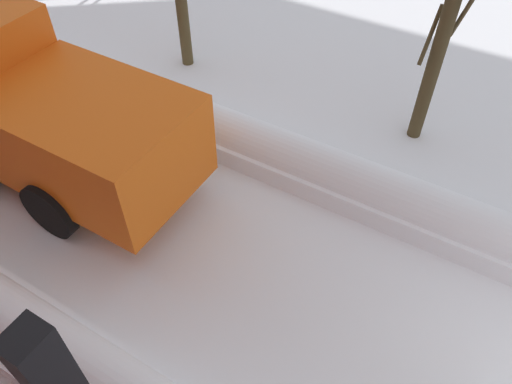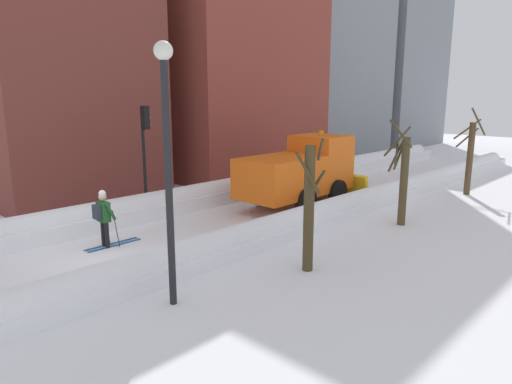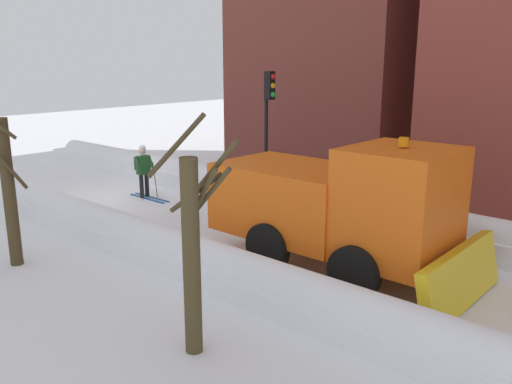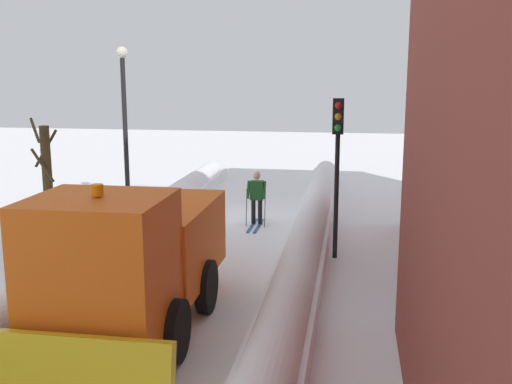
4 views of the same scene
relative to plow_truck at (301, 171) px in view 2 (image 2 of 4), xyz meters
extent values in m
plane|color=white|center=(-0.29, 0.86, -1.48)|extent=(80.00, 80.00, 0.00)
cube|color=white|center=(-2.90, 0.86, -1.20)|extent=(1.10, 36.00, 0.55)
cylinder|color=white|center=(-2.90, 0.86, -0.92)|extent=(0.90, 34.20, 0.90)
cube|color=white|center=(2.31, 0.86, -1.28)|extent=(1.10, 36.00, 0.40)
cylinder|color=white|center=(2.31, 0.86, -1.08)|extent=(0.90, 34.20, 0.90)
cube|color=brown|center=(-9.17, -5.86, 3.99)|extent=(6.67, 7.11, 10.93)
cube|color=brown|center=(-9.17, 4.11, 5.69)|extent=(8.46, 9.86, 14.33)
cube|color=gray|center=(-9.17, 14.73, 8.79)|extent=(6.30, 9.73, 20.54)
cube|color=gray|center=(-9.17, 25.12, 5.32)|extent=(6.90, 9.44, 13.59)
cube|color=orange|center=(0.00, -1.32, -0.08)|extent=(2.30, 3.40, 1.60)
cube|color=orange|center=(0.00, 1.38, 0.27)|extent=(2.20, 2.00, 2.30)
cube|color=black|center=(0.00, 2.34, 0.78)|extent=(1.85, 0.06, 1.01)
cube|color=yellow|center=(0.00, 2.73, -0.93)|extent=(3.20, 0.46, 1.13)
cylinder|color=orange|center=(0.00, 1.38, 1.54)|extent=(0.20, 0.20, 0.18)
cylinder|color=black|center=(-1.15, 1.08, -0.93)|extent=(0.25, 1.10, 1.10)
cylinder|color=black|center=(1.15, 1.08, -0.93)|extent=(0.25, 1.10, 1.10)
cylinder|color=black|center=(-1.15, -1.12, -0.93)|extent=(0.25, 1.10, 1.10)
cylinder|color=black|center=(1.15, -1.12, -0.93)|extent=(0.25, 1.10, 1.10)
cylinder|color=black|center=(-1.13, -8.48, -1.07)|extent=(0.14, 0.14, 0.82)
cylinder|color=black|center=(-0.91, -8.48, -1.07)|extent=(0.14, 0.14, 0.82)
cube|color=#1E5123|center=(-1.02, -8.48, -0.35)|extent=(0.42, 0.26, 0.62)
cube|color=#262D38|center=(-1.02, -8.69, -0.32)|extent=(0.32, 0.16, 0.44)
sphere|color=tan|center=(-1.02, -8.48, 0.12)|extent=(0.24, 0.24, 0.24)
sphere|color=silver|center=(-1.02, -8.48, 0.22)|extent=(0.22, 0.22, 0.22)
cylinder|color=#1E5123|center=(-1.28, -8.38, -0.32)|extent=(0.09, 0.33, 0.56)
cylinder|color=#1E5123|center=(-0.76, -8.38, -0.32)|extent=(0.09, 0.33, 0.56)
cube|color=#194C8C|center=(-1.13, -8.23, -1.46)|extent=(0.09, 1.80, 0.03)
cube|color=#194C8C|center=(-0.91, -8.23, -1.46)|extent=(0.09, 1.80, 0.03)
cylinder|color=#262628|center=(-1.32, -8.26, -0.88)|extent=(0.02, 0.19, 1.19)
cylinder|color=#262628|center=(-0.72, -8.26, -0.88)|extent=(0.02, 0.19, 1.19)
cylinder|color=black|center=(-3.64, -5.27, 0.18)|extent=(0.12, 0.12, 3.32)
cube|color=black|center=(-3.64, -5.13, 2.29)|extent=(0.28, 0.24, 0.90)
sphere|color=red|center=(-3.64, -5.00, 2.57)|extent=(0.18, 0.18, 0.18)
sphere|color=gold|center=(-3.64, -5.00, 2.29)|extent=(0.18, 0.18, 0.18)
sphere|color=green|center=(-3.64, -5.00, 2.01)|extent=(0.18, 0.18, 0.18)
cylinder|color=black|center=(3.70, -9.40, 1.19)|extent=(0.16, 0.16, 5.33)
sphere|color=silver|center=(3.70, -9.40, 4.03)|extent=(0.40, 0.40, 0.40)
cylinder|color=#43361F|center=(4.68, -5.69, 0.21)|extent=(0.28, 0.28, 3.37)
cylinder|color=#43361F|center=(4.86, -5.49, 1.78)|extent=(0.59, 0.60, 0.69)
cylinder|color=#43361F|center=(4.77, -5.89, 1.22)|extent=(0.65, 0.35, 1.11)
cylinder|color=#43361F|center=(4.69, -5.47, 0.78)|extent=(0.69, 0.09, 0.97)
cylinder|color=#493C22|center=(4.49, 0.17, 0.11)|extent=(0.28, 0.28, 3.18)
cylinder|color=#493C22|center=(4.08, 0.32, 1.52)|extent=(0.41, 1.26, 1.04)
cylinder|color=#493C22|center=(4.14, 0.17, 1.03)|extent=(0.08, 1.07, 1.09)
cylinder|color=#493C22|center=(4.23, 0.01, 1.09)|extent=(0.44, 0.85, 0.74)
cylinder|color=#493C22|center=(4.26, 0.18, 1.06)|extent=(0.10, 0.73, 1.01)
cylinder|color=#493C22|center=(4.42, -0.16, 1.85)|extent=(1.01, 0.31, 0.94)
cylinder|color=#503C26|center=(4.38, 7.13, 0.22)|extent=(0.28, 0.28, 3.39)
cylinder|color=#503C26|center=(4.08, 7.39, 1.18)|extent=(0.70, 0.96, 0.93)
cylinder|color=#503C26|center=(4.03, 7.46, 1.57)|extent=(0.86, 1.14, 0.98)
cylinder|color=#503C26|center=(4.65, 6.98, 1.96)|extent=(0.48, 0.86, 1.29)
camera|label=1|loc=(-4.11, -6.96, 5.36)|focal=34.52mm
camera|label=2|loc=(11.66, -15.07, 3.16)|focal=32.02mm
camera|label=3|loc=(9.61, 6.04, 3.11)|focal=37.25mm
camera|label=4|loc=(-4.02, 10.33, 3.40)|focal=42.32mm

